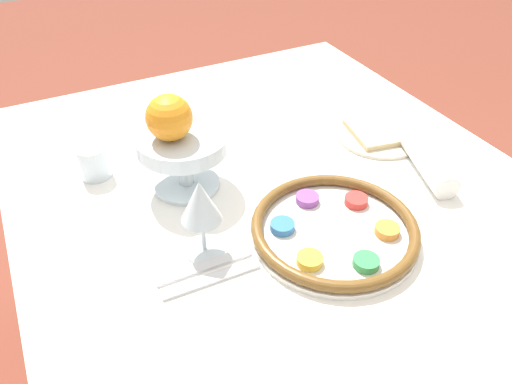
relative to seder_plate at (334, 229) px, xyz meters
name	(u,v)px	position (x,y,z in m)	size (l,w,h in m)	color
dining_table	(277,312)	(0.15, 0.02, -0.38)	(1.18, 0.97, 0.72)	white
seder_plate	(334,229)	(0.00, 0.00, 0.00)	(0.29, 0.29, 0.03)	silver
wine_glass	(201,204)	(0.07, 0.21, 0.08)	(0.07, 0.07, 0.14)	silver
fruit_stand	(183,148)	(0.24, 0.18, 0.07)	(0.17, 0.17, 0.12)	silver
orange_fruit	(169,118)	(0.24, 0.20, 0.14)	(0.08, 0.08, 0.08)	orange
bread_plate	(379,133)	(0.22, -0.27, -0.01)	(0.19, 0.19, 0.02)	beige
napkin_roll	(429,163)	(0.07, -0.27, 0.01)	(0.18, 0.10, 0.05)	white
cup_near	(94,162)	(0.36, 0.32, 0.02)	(0.06, 0.06, 0.07)	silver
fork_left	(211,279)	(0.00, 0.23, -0.01)	(0.02, 0.16, 0.01)	silver
fork_right	(204,266)	(0.03, 0.23, -0.01)	(0.02, 0.16, 0.01)	silver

